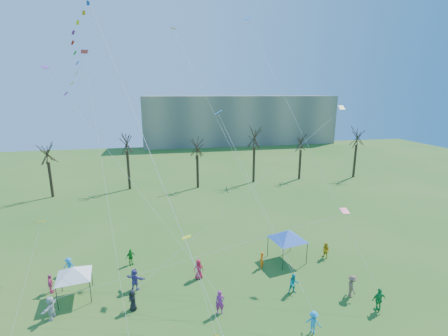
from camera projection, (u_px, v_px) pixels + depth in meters
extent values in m
cube|color=gray|center=(239.00, 120.00, 99.95)|extent=(60.00, 14.00, 15.00)
cylinder|color=black|center=(51.00, 180.00, 48.77)|extent=(0.44, 0.44, 5.62)
cylinder|color=black|center=(129.00, 170.00, 52.63)|extent=(0.44, 0.44, 6.63)
cylinder|color=black|center=(198.00, 171.00, 53.58)|extent=(0.44, 0.44, 5.74)
cylinder|color=black|center=(254.00, 165.00, 56.82)|extent=(0.44, 0.44, 6.42)
cylinder|color=black|center=(300.00, 165.00, 58.99)|extent=(0.44, 0.44, 5.61)
cylinder|color=black|center=(355.00, 161.00, 60.22)|extent=(0.44, 0.44, 6.37)
cylinder|color=white|center=(154.00, 163.00, 16.84)|extent=(0.02, 0.02, 25.02)
cylinder|color=#3F3F44|center=(57.00, 299.00, 23.58)|extent=(0.07, 0.07, 1.90)
cylinder|color=#3F3F44|center=(91.00, 292.00, 24.37)|extent=(0.07, 0.07, 1.90)
cylinder|color=#3F3F44|center=(61.00, 281.00, 25.73)|extent=(0.07, 0.07, 1.90)
cylinder|color=#3F3F44|center=(92.00, 276.00, 26.52)|extent=(0.07, 0.07, 1.90)
pyramid|color=white|center=(73.00, 272.00, 24.73)|extent=(3.58, 3.58, 0.81)
cylinder|color=#3F3F44|center=(283.00, 259.00, 28.90)|extent=(0.09, 0.09, 2.20)
cylinder|color=#3F3F44|center=(307.00, 253.00, 29.91)|extent=(0.09, 0.09, 2.20)
cylinder|color=#3F3F44|center=(268.00, 246.00, 31.34)|extent=(0.09, 0.09, 2.20)
cylinder|color=#3F3F44|center=(291.00, 241.00, 32.35)|extent=(0.09, 0.09, 2.20)
pyramid|color=blue|center=(288.00, 235.00, 30.25)|extent=(4.11, 4.11, 0.94)
imported|color=#1A95D4|center=(313.00, 322.00, 21.37)|extent=(1.20, 1.14, 1.63)
imported|color=green|center=(379.00, 300.00, 23.52)|extent=(1.11, 0.50, 1.86)
imported|color=silver|center=(51.00, 308.00, 22.68)|extent=(0.93, 1.74, 1.79)
imported|color=black|center=(133.00, 300.00, 23.62)|extent=(0.90, 0.96, 1.65)
imported|color=#992685|center=(220.00, 302.00, 23.20)|extent=(0.72, 0.52, 1.86)
imported|color=#0B9A9D|center=(294.00, 284.00, 25.59)|extent=(0.87, 0.70, 1.71)
imported|color=brown|center=(352.00, 286.00, 25.13)|extent=(0.99, 1.34, 1.86)
imported|color=#F15092|center=(50.00, 284.00, 25.65)|extent=(0.48, 0.99, 1.63)
imported|color=#574699|center=(135.00, 279.00, 26.06)|extent=(1.79, 1.28, 1.86)
imported|color=red|center=(199.00, 269.00, 27.61)|extent=(0.89, 0.58, 1.81)
imported|color=#FF620D|center=(262.00, 260.00, 29.26)|extent=(0.55, 0.67, 1.59)
imported|color=gold|center=(326.00, 251.00, 30.99)|extent=(0.90, 0.98, 1.63)
imported|color=#1D89E9|center=(69.00, 266.00, 28.38)|extent=(1.12, 0.82, 1.56)
imported|color=#209226|center=(131.00, 257.00, 29.83)|extent=(1.00, 0.89, 1.63)
cube|color=#F5A40C|center=(40.00, 222.00, 19.76)|extent=(0.50, 0.62, 0.24)
cylinder|color=white|center=(23.00, 290.00, 18.50)|extent=(0.01, 0.01, 7.76)
cube|color=#CC2260|center=(84.00, 52.00, 25.46)|extent=(0.71, 0.80, 0.23)
cylinder|color=white|center=(104.00, 176.00, 22.18)|extent=(0.01, 0.01, 21.68)
cube|color=yellow|center=(186.00, 237.00, 22.04)|extent=(0.69, 0.59, 0.24)
cylinder|color=white|center=(200.00, 285.00, 20.63)|extent=(0.01, 0.01, 6.44)
cube|color=#187EB5|center=(219.00, 112.00, 28.49)|extent=(0.78, 0.68, 0.42)
cylinder|color=white|center=(259.00, 199.00, 24.87)|extent=(0.01, 0.01, 17.82)
cube|color=#2986EC|center=(247.00, 18.00, 33.68)|extent=(0.84, 0.85, 0.39)
cylinder|color=white|center=(301.00, 132.00, 28.56)|extent=(0.01, 0.01, 28.92)
cube|color=#BD1745|center=(345.00, 211.00, 22.69)|extent=(0.61, 0.74, 0.23)
cylinder|color=white|center=(198.00, 257.00, 22.64)|extent=(0.01, 0.01, 22.32)
cube|color=#B1D131|center=(342.00, 108.00, 29.94)|extent=(0.59, 0.65, 0.39)
cylinder|color=white|center=(250.00, 190.00, 26.72)|extent=(0.01, 0.01, 24.50)
cube|color=purple|center=(45.00, 67.00, 29.66)|extent=(0.86, 0.91, 0.28)
cylinder|color=white|center=(122.00, 168.00, 26.38)|extent=(0.01, 0.01, 26.10)
cube|color=#FF990D|center=(173.00, 28.00, 33.82)|extent=(0.60, 0.48, 0.20)
cylinder|color=white|center=(225.00, 136.00, 29.65)|extent=(0.01, 0.01, 27.68)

